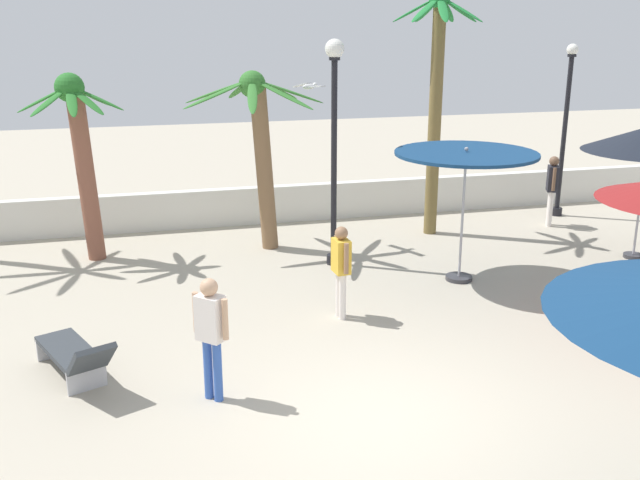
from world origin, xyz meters
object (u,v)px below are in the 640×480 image
object	(u,v)px
lounge_chair_0	(75,354)
guest_3	(341,263)
palm_tree_2	(260,136)
palm_tree_3	(436,87)
lamp_post_0	(334,130)
guest_2	(211,327)
lamp_post_2	(565,128)
patio_umbrella_3	(466,161)
palm_tree_0	(80,144)
guest_1	(552,184)
seagull_0	(309,86)

from	to	relation	value
lounge_chair_0	guest_3	bearing A→B (deg)	15.99
palm_tree_2	palm_tree_3	bearing A→B (deg)	2.62
lamp_post_0	guest_2	bearing A→B (deg)	-121.41
lamp_post_2	patio_umbrella_3	bearing A→B (deg)	-139.71
palm_tree_0	guest_1	world-z (taller)	palm_tree_0
guest_2	guest_3	world-z (taller)	guest_2
palm_tree_2	guest_3	size ratio (longest dim) A/B	2.41
lounge_chair_0	guest_3	size ratio (longest dim) A/B	1.21
palm_tree_0	seagull_0	xyz separation A→B (m)	(4.81, 0.02, 1.05)
guest_3	palm_tree_3	bearing A→B (deg)	51.60
lamp_post_2	seagull_0	distance (m)	6.92
patio_umbrella_3	palm_tree_3	distance (m)	3.42
palm_tree_0	guest_2	bearing A→B (deg)	-74.22
palm_tree_2	seagull_0	xyz separation A→B (m)	(1.14, 0.18, 1.01)
patio_umbrella_3	lamp_post_0	distance (m)	2.66
lamp_post_0	guest_1	world-z (taller)	lamp_post_0
lounge_chair_0	patio_umbrella_3	bearing A→B (deg)	19.08
patio_umbrella_3	seagull_0	xyz separation A→B (m)	(-2.23, 3.17, 1.15)
patio_umbrella_3	seagull_0	bearing A→B (deg)	125.09
guest_3	seagull_0	xyz separation A→B (m)	(0.53, 4.38, 2.54)
lamp_post_0	guest_2	distance (m)	6.11
lounge_chair_0	seagull_0	distance (m)	7.98
palm_tree_3	lamp_post_0	xyz separation A→B (m)	(-2.84, -1.63, -0.62)
lamp_post_2	guest_2	bearing A→B (deg)	-143.08
seagull_0	lamp_post_0	bearing A→B (deg)	-86.35
patio_umbrella_3	guest_1	distance (m)	5.04
palm_tree_3	lamp_post_2	xyz separation A→B (m)	(3.83, 0.68, -1.15)
palm_tree_3	guest_3	size ratio (longest dim) A/B	3.45
guest_2	seagull_0	world-z (taller)	seagull_0
patio_umbrella_3	guest_2	distance (m)	6.36
lounge_chair_0	guest_1	xyz separation A→B (m)	(10.80, 5.45, 0.67)
guest_3	palm_tree_2	bearing A→B (deg)	98.32
lamp_post_0	guest_2	world-z (taller)	lamp_post_0
lamp_post_0	lounge_chair_0	world-z (taller)	lamp_post_0
guest_1	guest_3	bearing A→B (deg)	-147.20
lounge_chair_0	guest_2	xyz separation A→B (m)	(1.81, -1.03, 0.66)
guest_2	guest_3	xyz separation A→B (m)	(2.42, 2.25, -0.07)
guest_1	palm_tree_2	bearing A→B (deg)	-179.69
patio_umbrella_3	guest_2	size ratio (longest dim) A/B	1.55
lamp_post_0	palm_tree_0	bearing A→B (deg)	161.93
patio_umbrella_3	lamp_post_0	size ratio (longest dim) A/B	0.59
palm_tree_2	guest_3	xyz separation A→B (m)	(0.61, -4.19, -1.53)
patio_umbrella_3	seagull_0	world-z (taller)	seagull_0
palm_tree_2	guest_1	size ratio (longest dim) A/B	2.24
patio_umbrella_3	palm_tree_3	size ratio (longest dim) A/B	0.48
lamp_post_0	lamp_post_2	bearing A→B (deg)	19.09
palm_tree_3	lamp_post_2	size ratio (longest dim) A/B	1.29
patio_umbrella_3	lamp_post_0	bearing A→B (deg)	143.97
palm_tree_0	guest_3	xyz separation A→B (m)	(4.28, -4.35, -1.49)
guest_3	patio_umbrella_3	bearing A→B (deg)	23.59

